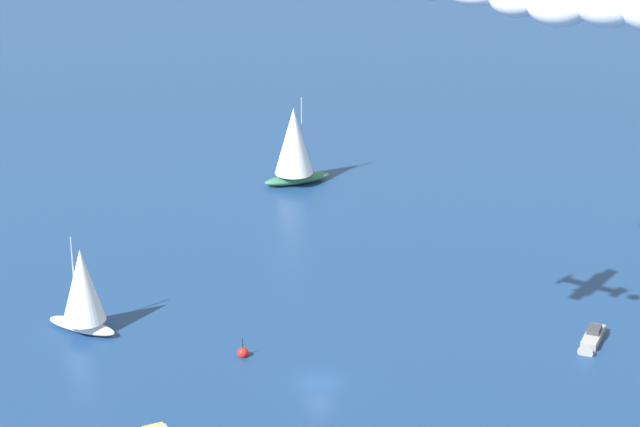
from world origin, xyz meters
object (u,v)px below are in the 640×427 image
(sailboat_far_port, at_px, (294,145))
(marker_buoy, at_px, (243,353))
(motorboat_offshore, at_px, (591,340))
(sailboat_inshore, at_px, (82,290))

(sailboat_far_port, bearing_deg, marker_buoy, -123.68)
(motorboat_offshore, bearing_deg, sailboat_inshore, 148.22)
(sailboat_inshore, height_order, marker_buoy, sailboat_inshore)
(sailboat_far_port, height_order, motorboat_offshore, sailboat_far_port)
(motorboat_offshore, height_order, marker_buoy, marker_buoy)
(sailboat_inshore, bearing_deg, marker_buoy, -46.76)
(marker_buoy, bearing_deg, motorboat_offshore, -24.43)
(motorboat_offshore, distance_m, marker_buoy, 34.63)
(sailboat_far_port, relative_size, motorboat_offshore, 2.06)
(sailboat_far_port, relative_size, marker_buoy, 5.56)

